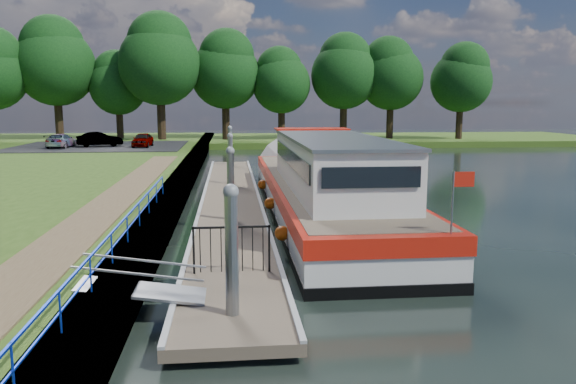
{
  "coord_description": "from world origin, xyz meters",
  "views": [
    {
      "loc": [
        0.0,
        -10.89,
        4.44
      ],
      "look_at": [
        1.96,
        8.1,
        1.4
      ],
      "focal_mm": 35.0,
      "sensor_mm": 36.0,
      "label": 1
    }
  ],
  "objects": [
    {
      "name": "ground",
      "position": [
        0.0,
        0.0,
        0.0
      ],
      "size": [
        160.0,
        160.0,
        0.0
      ],
      "primitive_type": "plane",
      "color": "black",
      "rests_on": "ground"
    },
    {
      "name": "pontoon",
      "position": [
        0.0,
        13.0,
        0.18
      ],
      "size": [
        2.5,
        30.0,
        0.56
      ],
      "color": "brown",
      "rests_on": "ground"
    },
    {
      "name": "mooring_piles",
      "position": [
        0.0,
        13.0,
        1.28
      ],
      "size": [
        0.3,
        27.3,
        3.55
      ],
      "color": "gray",
      "rests_on": "ground"
    },
    {
      "name": "bank_edge",
      "position": [
        -2.55,
        15.0,
        0.39
      ],
      "size": [
        1.1,
        90.0,
        0.78
      ],
      "primitive_type": "cube",
      "color": "#473D2D",
      "rests_on": "ground"
    },
    {
      "name": "car_a",
      "position": [
        -7.23,
        36.8,
        1.42
      ],
      "size": [
        1.53,
        3.47,
        1.16
      ],
      "primitive_type": "imported",
      "rotation": [
        0.0,
        0.0,
        -0.05
      ],
      "color": "#999999",
      "rests_on": "carpark"
    },
    {
      "name": "car_c",
      "position": [
        -13.73,
        36.6,
        1.4
      ],
      "size": [
        1.79,
        3.95,
        1.12
      ],
      "primitive_type": "imported",
      "rotation": [
        0.0,
        0.0,
        3.09
      ],
      "color": "#999999",
      "rests_on": "carpark"
    },
    {
      "name": "carpark",
      "position": [
        -11.0,
        38.0,
        0.81
      ],
      "size": [
        14.0,
        12.0,
        0.06
      ],
      "primitive_type": "cube",
      "color": "black",
      "rests_on": "riverbank"
    },
    {
      "name": "horizon_trees",
      "position": [
        -1.61,
        48.68,
        7.95
      ],
      "size": [
        54.38,
        10.03,
        12.87
      ],
      "color": "#332316",
      "rests_on": "ground"
    },
    {
      "name": "far_bank",
      "position": [
        12.0,
        52.0,
        0.3
      ],
      "size": [
        60.0,
        18.0,
        0.6
      ],
      "primitive_type": "cube",
      "color": "#304F16",
      "rests_on": "ground"
    },
    {
      "name": "gate_panel",
      "position": [
        -0.0,
        2.2,
        1.15
      ],
      "size": [
        1.85,
        0.05,
        1.15
      ],
      "color": "black",
      "rests_on": "ground"
    },
    {
      "name": "barge",
      "position": [
        3.6,
        11.53,
        1.09
      ],
      "size": [
        4.36,
        21.15,
        4.78
      ],
      "color": "black",
      "rests_on": "ground"
    },
    {
      "name": "blue_fence",
      "position": [
        -2.75,
        3.0,
        1.31
      ],
      "size": [
        0.04,
        18.04,
        0.72
      ],
      "color": "#0C2DBF",
      "rests_on": "riverbank"
    },
    {
      "name": "car_b",
      "position": [
        -10.83,
        37.3,
        1.44
      ],
      "size": [
        3.89,
        2.3,
        1.21
      ],
      "primitive_type": "imported",
      "rotation": [
        0.0,
        0.0,
        1.87
      ],
      "color": "#999999",
      "rests_on": "carpark"
    },
    {
      "name": "footpath",
      "position": [
        -4.4,
        8.0,
        0.8
      ],
      "size": [
        1.6,
        40.0,
        0.05
      ],
      "primitive_type": "cube",
      "color": "brown",
      "rests_on": "riverbank"
    },
    {
      "name": "gangway",
      "position": [
        -1.85,
        0.5,
        0.63
      ],
      "size": [
        2.58,
        1.0,
        0.92
      ],
      "color": "#A5A8AD",
      "rests_on": "ground"
    }
  ]
}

